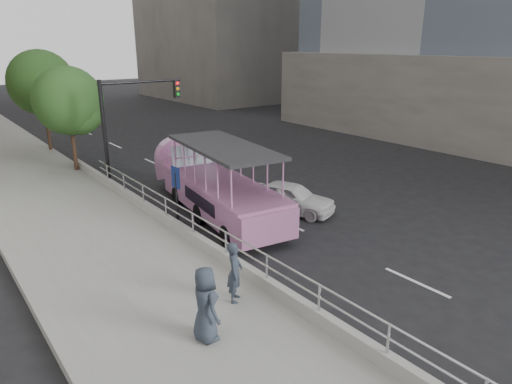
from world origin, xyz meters
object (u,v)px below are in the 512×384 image
(street_tree_near, at_px, (71,103))
(street_tree_far, at_px, (44,85))
(parking_sign, at_px, (176,190))
(duck_boat, at_px, (212,185))
(car, at_px, (291,197))
(traffic_signal, at_px, (127,115))
(pedestrian_far, at_px, (205,304))
(pedestrian_near, at_px, (235,272))

(street_tree_near, distance_m, street_tree_far, 6.02)
(parking_sign, xyz_separation_m, street_tree_far, (-0.39, 16.05, 2.72))
(duck_boat, xyz_separation_m, car, (2.57, -2.10, -0.51))
(traffic_signal, bearing_deg, pedestrian_far, -106.26)
(duck_boat, bearing_deg, parking_sign, -155.04)
(street_tree_near, bearing_deg, pedestrian_near, -92.97)
(duck_boat, height_order, parking_sign, duck_boat)
(pedestrian_far, bearing_deg, car, -50.27)
(pedestrian_near, xyz_separation_m, pedestrian_far, (-1.48, -0.97, 0.08))
(street_tree_near, bearing_deg, street_tree_far, 88.09)
(car, bearing_deg, duck_boat, 118.69)
(duck_boat, relative_size, car, 2.55)
(duck_boat, height_order, street_tree_far, street_tree_far)
(pedestrian_near, bearing_deg, car, -10.05)
(duck_boat, height_order, street_tree_near, street_tree_near)
(duck_boat, distance_m, street_tree_far, 15.59)
(pedestrian_far, relative_size, parking_sign, 0.72)
(street_tree_far, bearing_deg, pedestrian_far, -96.26)
(car, distance_m, parking_sign, 4.94)
(duck_boat, relative_size, street_tree_far, 1.47)
(pedestrian_near, bearing_deg, street_tree_far, 39.91)
(pedestrian_far, xyz_separation_m, parking_sign, (2.89, 6.75, 0.39))
(pedestrian_near, height_order, pedestrian_far, pedestrian_far)
(pedestrian_far, bearing_deg, duck_boat, -29.87)
(pedestrian_far, relative_size, street_tree_near, 0.32)
(duck_boat, distance_m, parking_sign, 2.41)
(parking_sign, bearing_deg, street_tree_near, 93.34)
(pedestrian_near, xyz_separation_m, traffic_signal, (2.42, 12.40, 2.37))
(pedestrian_far, xyz_separation_m, traffic_signal, (3.90, 13.37, 2.30))
(car, xyz_separation_m, street_tree_far, (-5.11, 17.15, 3.67))
(pedestrian_near, relative_size, traffic_signal, 0.32)
(car, distance_m, street_tree_far, 18.27)
(pedestrian_near, height_order, street_tree_near, street_tree_near)
(car, bearing_deg, street_tree_far, 84.50)
(car, distance_m, pedestrian_far, 9.49)
(duck_boat, bearing_deg, traffic_signal, 101.41)
(parking_sign, bearing_deg, street_tree_far, 91.38)
(pedestrian_near, distance_m, street_tree_near, 16.08)
(pedestrian_near, distance_m, parking_sign, 5.97)
(street_tree_far, bearing_deg, traffic_signal, -81.57)
(duck_boat, bearing_deg, street_tree_near, 106.80)
(parking_sign, xyz_separation_m, traffic_signal, (1.01, 6.62, 1.91))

